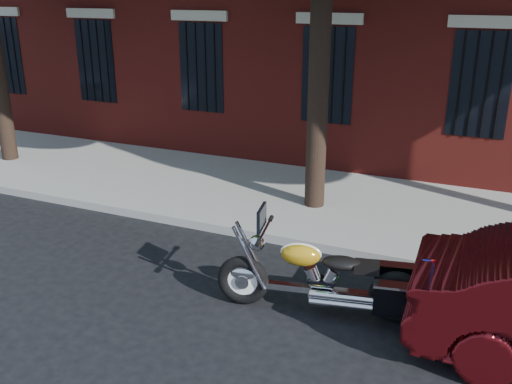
% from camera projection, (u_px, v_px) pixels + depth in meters
% --- Properties ---
extents(ground, '(120.00, 120.00, 0.00)m').
position_uv_depth(ground, '(218.00, 274.00, 8.30)').
color(ground, black).
rests_on(ground, ground).
extents(curb, '(40.00, 0.16, 0.15)m').
position_uv_depth(curb, '(256.00, 234.00, 9.46)').
color(curb, gray).
rests_on(curb, ground).
extents(sidewalk, '(40.00, 3.60, 0.15)m').
position_uv_depth(sidewalk, '(295.00, 198.00, 11.08)').
color(sidewalk, gray).
rests_on(sidewalk, ground).
extents(motorcycle, '(2.77, 1.10, 1.39)m').
position_uv_depth(motorcycle, '(329.00, 281.00, 7.14)').
color(motorcycle, black).
rests_on(motorcycle, ground).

